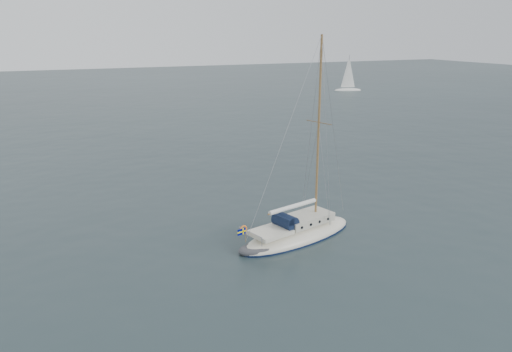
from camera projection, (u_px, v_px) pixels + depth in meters
name	position (u px, v px, depth m)	size (l,w,h in m)	color
ground	(287.00, 226.00, 32.42)	(300.00, 300.00, 0.00)	black
sailboat	(298.00, 223.00, 30.26)	(8.82, 2.64, 12.56)	silver
dinghy	(264.00, 248.00, 28.63)	(3.14, 1.42, 0.45)	#454549
distant_yacht_b	(348.00, 75.00, 104.51)	(5.88, 3.13, 7.79)	white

